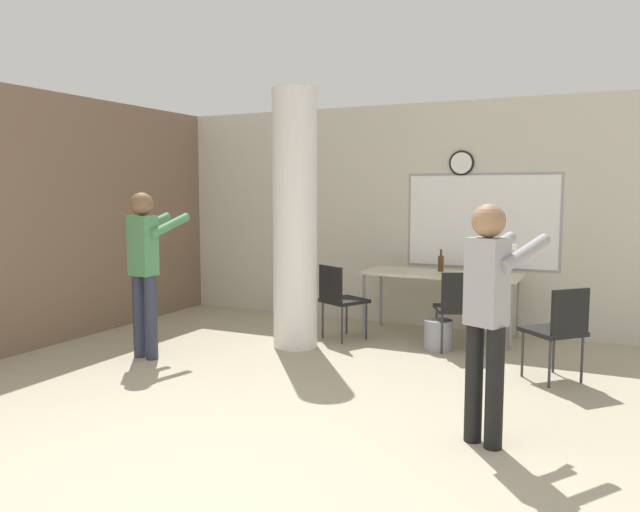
{
  "coord_description": "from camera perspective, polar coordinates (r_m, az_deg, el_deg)",
  "views": [
    {
      "loc": [
        2.18,
        -2.63,
        1.72
      ],
      "look_at": [
        -0.14,
        2.25,
        1.15
      ],
      "focal_mm": 35.0,
      "sensor_mm": 36.0,
      "label": 1
    }
  ],
  "objects": [
    {
      "name": "chair_table_right",
      "position": [
        6.82,
        12.48,
        -4.35
      ],
      "size": [
        0.58,
        0.58,
        0.87
      ],
      "color": "black",
      "rests_on": "ground_plane"
    },
    {
      "name": "bottle_on_table",
      "position": [
        7.54,
        10.99,
        -0.63
      ],
      "size": [
        0.07,
        0.07,
        0.27
      ],
      "color": "#4C3319",
      "rests_on": "folding_table"
    },
    {
      "name": "support_pillar",
      "position": [
        6.78,
        -2.3,
        3.3
      ],
      "size": [
        0.48,
        0.48,
        2.8
      ],
      "color": "white",
      "rests_on": "ground_plane"
    },
    {
      "name": "chair_mid_room",
      "position": [
        5.99,
        20.98,
        -6.04
      ],
      "size": [
        0.62,
        0.62,
        0.87
      ],
      "color": "black",
      "rests_on": "ground_plane"
    },
    {
      "name": "folding_table",
      "position": [
        7.42,
        10.98,
        -1.91
      ],
      "size": [
        1.81,
        0.7,
        0.76
      ],
      "color": "beige",
      "rests_on": "ground_plane"
    },
    {
      "name": "person_playing_side",
      "position": [
        4.32,
        15.16,
        -4.31
      ],
      "size": [
        0.53,
        0.68,
        1.64
      ],
      "color": "black",
      "rests_on": "ground_plane"
    },
    {
      "name": "wall_back",
      "position": [
        7.99,
        9.71,
        3.63
      ],
      "size": [
        8.0,
        0.15,
        2.8
      ],
      "color": "beige",
      "rests_on": "ground_plane"
    },
    {
      "name": "waste_bin",
      "position": [
        6.9,
        10.73,
        -7.11
      ],
      "size": [
        0.31,
        0.31,
        0.33
      ],
      "color": "gray",
      "rests_on": "ground_plane"
    },
    {
      "name": "chair_table_left",
      "position": [
        7.18,
        1.81,
        -3.69
      ],
      "size": [
        0.59,
        0.59,
        0.87
      ],
      "color": "black",
      "rests_on": "ground_plane"
    },
    {
      "name": "person_watching_back",
      "position": [
        6.59,
        -15.68,
        -0.48
      ],
      "size": [
        0.41,
        0.64,
        1.7
      ],
      "color": "#2D3347",
      "rests_on": "ground_plane"
    },
    {
      "name": "ground_plane",
      "position": [
        3.83,
        -13.62,
        -20.9
      ],
      "size": [
        24.0,
        24.0,
        0.0
      ],
      "primitive_type": "plane",
      "color": "#ADA389"
    },
    {
      "name": "wall_left_accent",
      "position": [
        7.66,
        -22.51,
        3.16
      ],
      "size": [
        0.12,
        7.0,
        2.8
      ],
      "color": "#7A604C",
      "rests_on": "ground_plane"
    }
  ]
}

